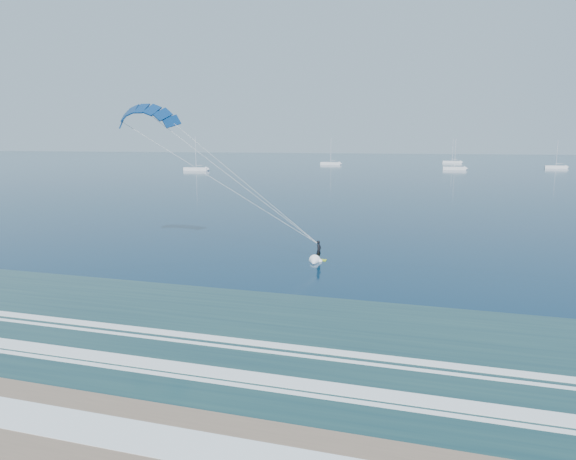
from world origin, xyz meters
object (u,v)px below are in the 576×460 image
Objects in this scene: kitesurfer_rig at (230,176)px; sailboat_4 at (556,167)px; sailboat_3 at (452,162)px; sailboat_2 at (454,168)px; sailboat_0 at (196,169)px; sailboat_1 at (331,163)px.

kitesurfer_rig reaches higher than sailboat_4.
sailboat_2 is at bearing -90.32° from sailboat_3.
sailboat_0 is 1.13× the size of sailboat_4.
sailboat_1 reaches higher than sailboat_3.
sailboat_3 reaches higher than sailboat_2.
sailboat_0 reaches higher than sailboat_4.
sailboat_1 is at bearing -149.65° from sailboat_3.
sailboat_0 is 1.09× the size of sailboat_2.
sailboat_0 is at bearing -160.75° from sailboat_2.
sailboat_2 is 45.98m from sailboat_4.
sailboat_1 is at bearing 151.37° from sailboat_2.
kitesurfer_rig is 1.62× the size of sailboat_1.
sailboat_2 is (94.42, 32.97, -0.01)m from sailboat_0.
kitesurfer_rig is at bearing -81.01° from sailboat_1.
kitesurfer_rig is 168.85m from sailboat_2.
sailboat_4 is (40.12, 22.46, -0.00)m from sailboat_2.
sailboat_2 is at bearing -150.76° from sailboat_4.
kitesurfer_rig is 200.16m from sailboat_4.
sailboat_1 reaches higher than sailboat_2.
kitesurfer_rig is 1.80× the size of sailboat_4.
kitesurfer_rig is 231.27m from sailboat_3.
sailboat_4 is (95.53, -7.79, -0.01)m from sailboat_1.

